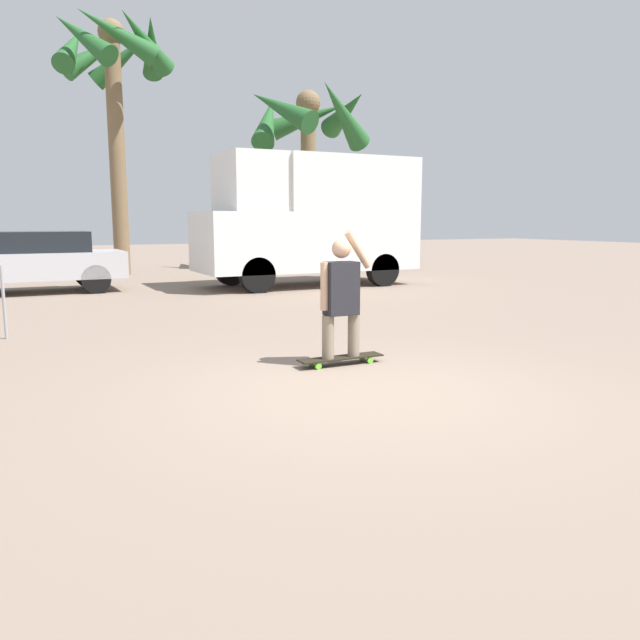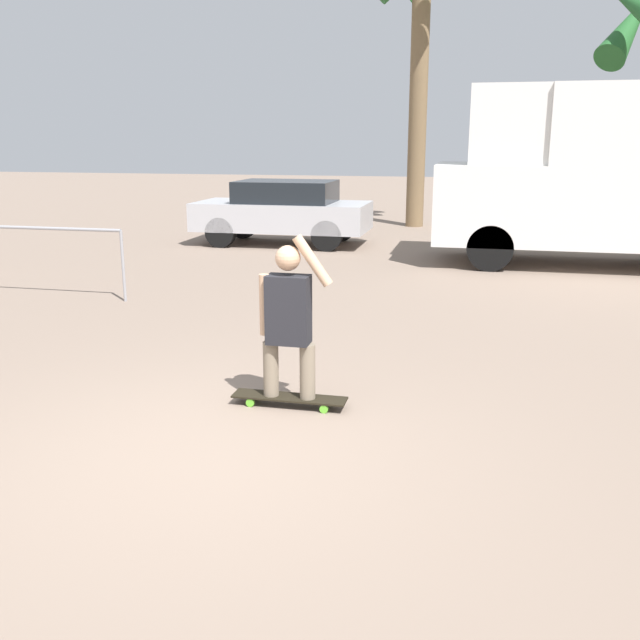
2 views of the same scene
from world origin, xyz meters
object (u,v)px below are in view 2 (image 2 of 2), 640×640
at_px(skateboard, 289,398).
at_px(camper_van, 599,171).
at_px(parked_car_silver, 283,211).
at_px(person_skateboarder, 288,315).

height_order(skateboard, camper_van, camper_van).
relative_size(camper_van, parked_car_silver, 1.44).
height_order(camper_van, parked_car_silver, camper_van).
distance_m(person_skateboarder, camper_van, 9.11).
height_order(skateboard, person_skateboarder, person_skateboarder).
bearing_deg(camper_van, person_skateboarder, -113.58).
relative_size(skateboard, person_skateboarder, 0.71).
height_order(person_skateboarder, camper_van, camper_van).
xyz_separation_m(person_skateboarder, parked_car_silver, (-2.80, 9.69, -0.09)).
height_order(skateboard, parked_car_silver, parked_car_silver).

